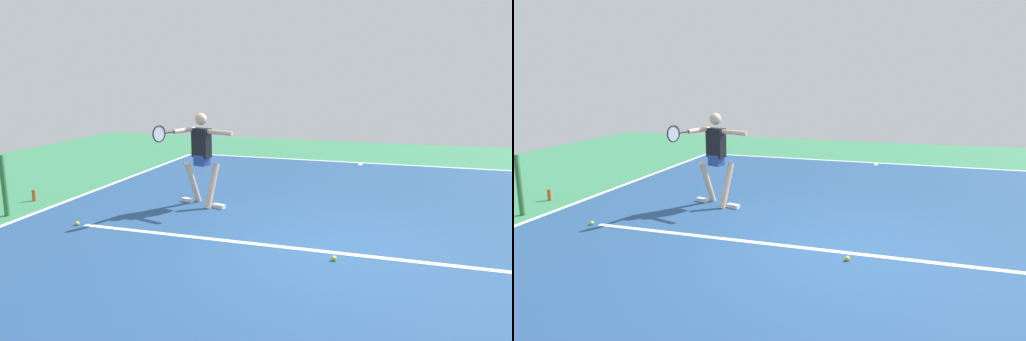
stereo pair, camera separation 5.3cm
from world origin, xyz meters
TOP-DOWN VIEW (x-y plane):
  - ground_plane at (0.00, 0.00)m, footprint 21.92×21.92m
  - court_surface at (0.00, 0.00)m, footprint 10.50×13.61m
  - court_line_baseline_near at (0.00, -6.76)m, footprint 10.50×0.10m
  - court_line_sideline_right at (5.20, 0.00)m, footprint 0.10×13.61m
  - court_line_service at (0.00, 0.03)m, footprint 7.88×0.10m
  - court_line_centre_mark at (0.00, -6.56)m, footprint 0.10×0.30m
  - net_post at (5.55, 0.00)m, footprint 0.09×0.09m
  - tennis_player at (2.58, -1.57)m, footprint 1.17×1.22m
  - tennis_ball_near_service_line at (-0.12, 0.30)m, footprint 0.07×0.07m
  - tennis_ball_near_player at (4.05, 0.08)m, footprint 0.07×0.07m
  - water_bottle at (5.83, -0.91)m, footprint 0.07×0.07m

SIDE VIEW (x-z plane):
  - ground_plane at x=0.00m, z-range 0.00..0.00m
  - court_surface at x=0.00m, z-range 0.00..0.00m
  - court_line_baseline_near at x=0.00m, z-range 0.00..0.01m
  - court_line_sideline_right at x=5.20m, z-range 0.00..0.01m
  - court_line_service at x=0.00m, z-range 0.00..0.01m
  - court_line_centre_mark at x=0.00m, z-range 0.00..0.01m
  - tennis_ball_near_service_line at x=-0.12m, z-range 0.00..0.07m
  - tennis_ball_near_player at x=4.05m, z-range 0.00..0.07m
  - water_bottle at x=5.83m, z-range 0.00..0.22m
  - net_post at x=5.55m, z-range 0.00..1.07m
  - tennis_player at x=2.58m, z-range 0.12..1.86m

